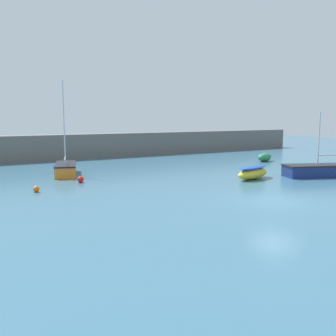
{
  "coord_description": "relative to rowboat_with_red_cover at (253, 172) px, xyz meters",
  "views": [
    {
      "loc": [
        -15.54,
        -14.44,
        4.66
      ],
      "look_at": [
        -0.64,
        10.57,
        0.68
      ],
      "focal_mm": 40.0,
      "sensor_mm": 36.0,
      "label": 1
    }
  ],
  "objects": [
    {
      "name": "harbor_breakwater",
      "position": [
        -4.28,
        20.91,
        0.87
      ],
      "size": [
        58.05,
        2.72,
        2.74
      ],
      "primitive_type": "cube",
      "color": "#66605B",
      "rests_on": "ground_plane"
    },
    {
      "name": "mooring_buoy_red",
      "position": [
        -11.72,
        5.1,
        -0.27
      ],
      "size": [
        0.46,
        0.46,
        0.46
      ],
      "primitive_type": "sphere",
      "color": "red",
      "rests_on": "ground_plane"
    },
    {
      "name": "ground_plane",
      "position": [
        -4.28,
        -6.29,
        -0.6
      ],
      "size": [
        120.0,
        120.0,
        0.2
      ],
      "primitive_type": "cube",
      "color": "#38667F"
    },
    {
      "name": "sailboat_twin_hulled",
      "position": [
        5.13,
        -1.77,
        -0.0
      ],
      "size": [
        5.53,
        3.65,
        5.03
      ],
      "rotation": [
        0.0,
        0.0,
        2.77
      ],
      "color": "navy",
      "rests_on": "ground_plane"
    },
    {
      "name": "mooring_buoy_orange",
      "position": [
        -15.16,
        3.2,
        -0.31
      ],
      "size": [
        0.39,
        0.39,
        0.39
      ],
      "primitive_type": "sphere",
      "color": "orange",
      "rests_on": "ground_plane"
    },
    {
      "name": "dinghy_near_pier",
      "position": [
        9.03,
        7.74,
        -0.05
      ],
      "size": [
        2.35,
        1.66,
        0.9
      ],
      "rotation": [
        0.0,
        0.0,
        3.44
      ],
      "color": "#287A4C",
      "rests_on": "ground_plane"
    },
    {
      "name": "sailboat_tall_mast",
      "position": [
        -11.62,
        9.2,
        0.01
      ],
      "size": [
        2.82,
        4.69,
        7.52
      ],
      "rotation": [
        0.0,
        0.0,
        1.27
      ],
      "color": "orange",
      "rests_on": "ground_plane"
    },
    {
      "name": "rowboat_with_red_cover",
      "position": [
        0.0,
        0.0,
        0.0
      ],
      "size": [
        3.77,
        2.05,
        1.0
      ],
      "rotation": [
        0.0,
        0.0,
        3.4
      ],
      "color": "yellow",
      "rests_on": "ground_plane"
    }
  ]
}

